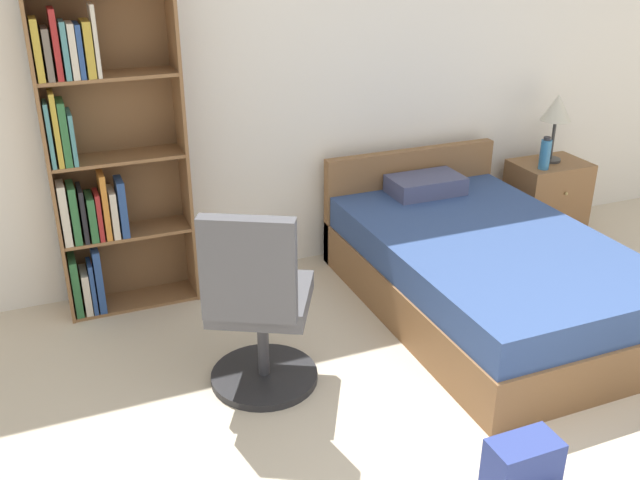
% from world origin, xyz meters
% --- Properties ---
extents(wall_back, '(9.00, 0.06, 2.60)m').
position_xyz_m(wall_back, '(0.00, 3.23, 1.30)').
color(wall_back, white).
rests_on(wall_back, ground_plane).
extents(bookshelf, '(0.79, 0.27, 1.90)m').
position_xyz_m(bookshelf, '(-1.64, 3.03, 0.94)').
color(bookshelf, brown).
rests_on(bookshelf, ground_plane).
extents(bed, '(1.30, 2.06, 0.76)m').
position_xyz_m(bed, '(0.46, 2.14, 0.26)').
color(bed, brown).
rests_on(bed, ground_plane).
extents(office_chair, '(0.67, 0.71, 1.05)m').
position_xyz_m(office_chair, '(-1.08, 1.83, 0.47)').
color(office_chair, '#232326').
rests_on(office_chair, ground_plane).
extents(nightstand, '(0.54, 0.41, 0.58)m').
position_xyz_m(nightstand, '(1.54, 2.89, 0.29)').
color(nightstand, brown).
rests_on(nightstand, ground_plane).
extents(table_lamp, '(0.21, 0.21, 0.50)m').
position_xyz_m(table_lamp, '(1.55, 2.92, 0.96)').
color(table_lamp, '#333333').
rests_on(table_lamp, nightstand).
extents(water_bottle, '(0.08, 0.08, 0.24)m').
position_xyz_m(water_bottle, '(1.39, 2.80, 0.70)').
color(water_bottle, teal).
rests_on(water_bottle, nightstand).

